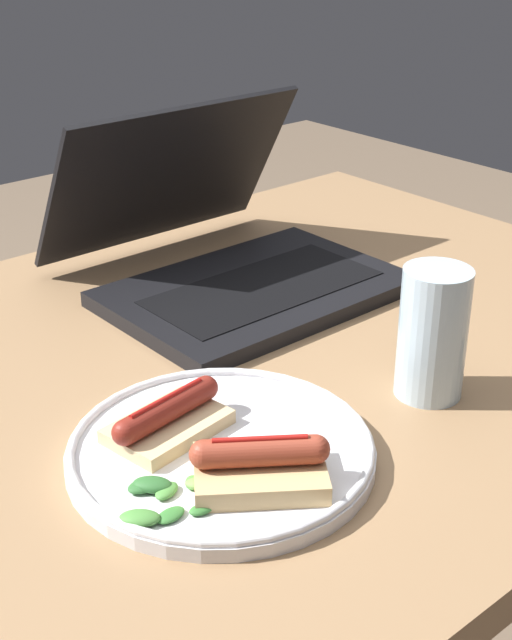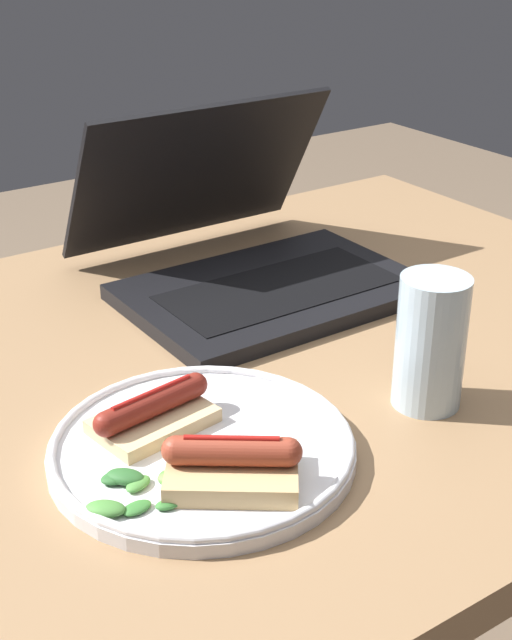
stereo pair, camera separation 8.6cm
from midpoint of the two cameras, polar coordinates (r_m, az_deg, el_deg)
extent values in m
cube|color=#93704C|center=(0.94, -4.56, -3.35)|extent=(1.13, 0.79, 0.04)
cylinder|color=#93704C|center=(1.60, 3.19, -5.56)|extent=(0.06, 0.06, 0.72)
cube|color=black|center=(1.05, -2.38, 1.81)|extent=(0.34, 0.23, 0.02)
cube|color=black|center=(1.04, -1.92, 2.06)|extent=(0.28, 0.13, 0.00)
cube|color=black|center=(1.14, -7.80, 9.18)|extent=(0.34, 0.11, 0.19)
cube|color=black|center=(1.14, -7.70, 9.24)|extent=(0.30, 0.09, 0.17)
cylinder|color=silver|center=(0.77, -5.52, -8.56)|extent=(0.26, 0.26, 0.01)
torus|color=silver|center=(0.76, -5.55, -8.04)|extent=(0.26, 0.26, 0.01)
cube|color=#D6B784|center=(0.78, -8.85, -6.85)|extent=(0.11, 0.08, 0.01)
cylinder|color=maroon|center=(0.77, -8.93, -5.76)|extent=(0.10, 0.04, 0.02)
sphere|color=maroon|center=(0.80, -6.33, -4.42)|extent=(0.02, 0.02, 0.02)
sphere|color=maroon|center=(0.75, -11.73, -7.18)|extent=(0.02, 0.02, 0.02)
cylinder|color=red|center=(0.77, -8.99, -5.06)|extent=(0.08, 0.02, 0.01)
cube|color=tan|center=(0.71, -3.27, -9.87)|extent=(0.13, 0.12, 0.02)
cylinder|color=#9E3D28|center=(0.70, -3.31, -8.53)|extent=(0.08, 0.07, 0.02)
sphere|color=#9E3D28|center=(0.70, 0.30, -8.37)|extent=(0.02, 0.02, 0.02)
sphere|color=#9E3D28|center=(0.70, -6.93, -8.65)|extent=(0.02, 0.02, 0.02)
cylinder|color=red|center=(0.70, -3.34, -7.73)|extent=(0.06, 0.05, 0.00)
ellipsoid|color=#2D662D|center=(0.72, -10.56, -10.46)|extent=(0.03, 0.02, 0.01)
ellipsoid|color=#387A33|center=(0.69, -7.18, -12.05)|extent=(0.02, 0.02, 0.01)
ellipsoid|color=#709E4C|center=(0.72, -7.09, -10.45)|extent=(0.03, 0.03, 0.01)
ellipsoid|color=#4C8E3D|center=(0.72, -7.61, -10.39)|extent=(0.02, 0.02, 0.01)
ellipsoid|color=#4C8E3D|center=(0.69, -11.13, -12.46)|extent=(0.04, 0.03, 0.01)
ellipsoid|color=#4C8E3D|center=(0.71, -9.28, -10.86)|extent=(0.03, 0.02, 0.01)
ellipsoid|color=#2D662D|center=(0.72, -10.15, -10.44)|extent=(0.04, 0.04, 0.01)
ellipsoid|color=#387A33|center=(0.69, -9.17, -12.35)|extent=(0.03, 0.02, 0.01)
cylinder|color=silver|center=(0.84, 8.37, -0.92)|extent=(0.06, 0.06, 0.13)
camera|label=1|loc=(0.04, -92.86, -1.39)|focal=50.00mm
camera|label=2|loc=(0.04, 87.14, 1.39)|focal=50.00mm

